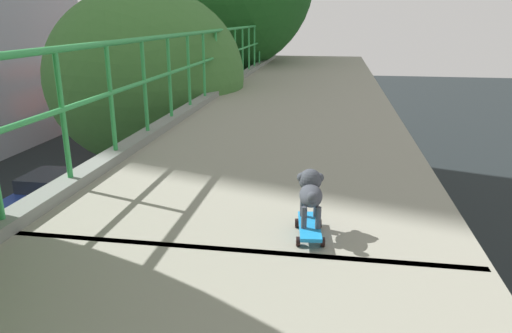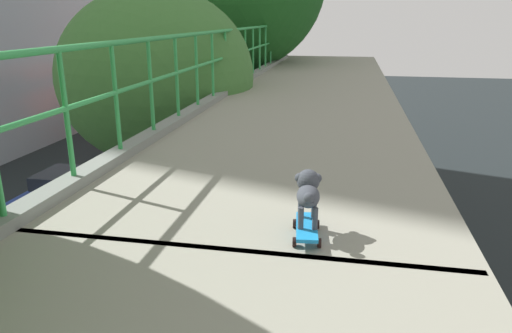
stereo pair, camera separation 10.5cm
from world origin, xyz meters
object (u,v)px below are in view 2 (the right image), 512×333
Objects in this scene: car_green_fifth at (102,246)px; toy_skateboard at (307,228)px; car_blue_sixth at (59,191)px; city_bus at (177,100)px; small_dog at (308,191)px.

toy_skateboard reaches higher than car_green_fifth.
toy_skateboard is (10.44, -12.40, 5.08)m from car_blue_sixth.
city_bus is 26.47× the size of toy_skateboard.
toy_skateboard is 0.24m from small_dog.
small_dog reaches higher than car_green_fifth.
city_bus is (0.05, 13.00, 1.35)m from car_blue_sixth.
city_bus is at bearing 89.78° from car_blue_sixth.
city_bus is at bearing 112.30° from small_dog.
car_green_fifth is 11.33× the size of small_dog.
small_dog is at bearing -52.00° from car_green_fifth.
city_bus reaches higher than car_green_fifth.
car_green_fifth reaches higher than car_blue_sixth.
small_dog is at bearing -67.70° from city_bus.
car_green_fifth is at bearing -45.38° from car_blue_sixth.
small_dog is at bearing 93.16° from toy_skateboard.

